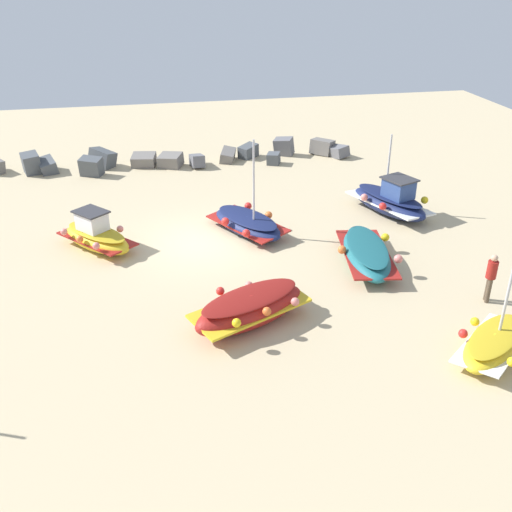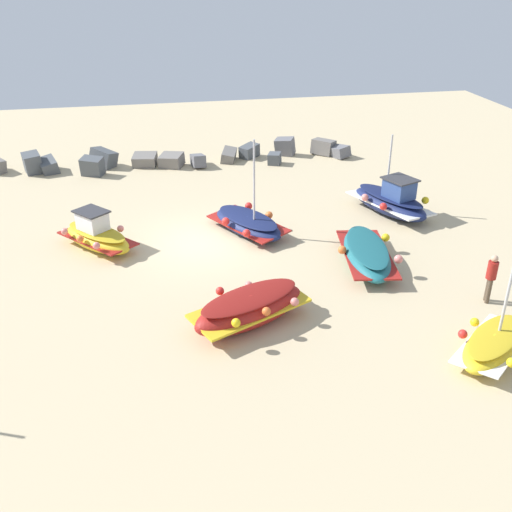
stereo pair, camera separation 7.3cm
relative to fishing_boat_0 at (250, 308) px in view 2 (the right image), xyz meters
name	(u,v)px [view 2 (the right image)]	position (x,y,z in m)	size (l,w,h in m)	color
ground_plane	(202,242)	(-0.80, 5.87, -0.53)	(48.79, 48.79, 0.00)	#C6B289
fishing_boat_0	(250,308)	(0.00, 0.00, 0.00)	(4.01, 2.92, 1.09)	maroon
fishing_boat_1	(97,236)	(-4.69, 6.12, -0.03)	(3.15, 3.35, 1.48)	gold
fishing_boat_2	(391,201)	(7.39, 7.12, 0.04)	(2.99, 4.26, 3.41)	navy
fishing_boat_3	(367,253)	(4.76, 2.95, -0.12)	(2.26, 4.21, 0.81)	#1E6670
fishing_boat_4	(494,344)	(6.24, -2.84, -0.16)	(3.24, 2.97, 3.33)	gold
fishing_boat_6	(248,223)	(1.10, 6.42, -0.15)	(3.08, 3.87, 3.90)	navy
person_walking	(491,275)	(7.60, -0.23, 0.41)	(0.32, 0.32, 1.64)	brown
breakwater_rocks	(172,158)	(-1.26, 15.55, -0.16)	(19.25, 2.80, 1.24)	slate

